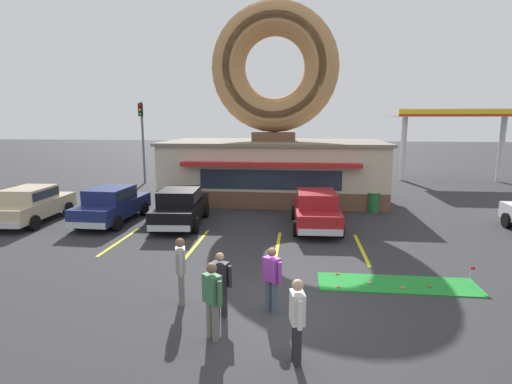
{
  "coord_description": "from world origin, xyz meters",
  "views": [
    {
      "loc": [
        0.48,
        -8.97,
        4.54
      ],
      "look_at": [
        -1.05,
        5.0,
        2.0
      ],
      "focal_mm": 28.0,
      "sensor_mm": 36.0,
      "label": 1
    }
  ],
  "objects_px": {
    "car_black": "(181,205)",
    "trash_bin": "(374,202)",
    "traffic_light_pole": "(142,132)",
    "pedestrian_beanie_man": "(272,277)",
    "car_navy": "(112,203)",
    "car_red": "(316,208)",
    "pedestrian_leather_jacket_man": "(181,268)",
    "pedestrian_hooded_kid": "(297,317)",
    "car_champagne": "(32,203)",
    "pedestrian_blue_sweater_man": "(220,282)",
    "putting_flag_pin": "(472,271)",
    "golf_ball": "(360,284)",
    "pedestrian_clipboard_woman": "(212,297)"
  },
  "relations": [
    {
      "from": "car_black",
      "to": "trash_bin",
      "type": "distance_m",
      "value": 9.47
    },
    {
      "from": "car_black",
      "to": "traffic_light_pole",
      "type": "distance_m",
      "value": 12.96
    },
    {
      "from": "pedestrian_beanie_man",
      "to": "trash_bin",
      "type": "distance_m",
      "value": 11.83
    },
    {
      "from": "car_navy",
      "to": "car_red",
      "type": "bearing_deg",
      "value": 0.1
    },
    {
      "from": "pedestrian_leather_jacket_man",
      "to": "pedestrian_beanie_man",
      "type": "bearing_deg",
      "value": -3.89
    },
    {
      "from": "pedestrian_leather_jacket_man",
      "to": "car_black",
      "type": "bearing_deg",
      "value": 106.85
    },
    {
      "from": "pedestrian_hooded_kid",
      "to": "car_red",
      "type": "bearing_deg",
      "value": 85.75
    },
    {
      "from": "pedestrian_leather_jacket_man",
      "to": "pedestrian_beanie_man",
      "type": "xyz_separation_m",
      "value": [
        2.26,
        -0.15,
        -0.07
      ]
    },
    {
      "from": "car_champagne",
      "to": "car_red",
      "type": "xyz_separation_m",
      "value": [
        12.64,
        0.39,
        0.0
      ]
    },
    {
      "from": "pedestrian_blue_sweater_man",
      "to": "putting_flag_pin",
      "type": "bearing_deg",
      "value": 20.09
    },
    {
      "from": "golf_ball",
      "to": "car_black",
      "type": "xyz_separation_m",
      "value": [
        -6.88,
        5.91,
        0.82
      ]
    },
    {
      "from": "pedestrian_leather_jacket_man",
      "to": "trash_bin",
      "type": "bearing_deg",
      "value": 58.8
    },
    {
      "from": "car_red",
      "to": "traffic_light_pole",
      "type": "height_order",
      "value": "traffic_light_pole"
    },
    {
      "from": "car_navy",
      "to": "car_black",
      "type": "relative_size",
      "value": 0.99
    },
    {
      "from": "golf_ball",
      "to": "car_navy",
      "type": "distance_m",
      "value": 11.73
    },
    {
      "from": "car_champagne",
      "to": "traffic_light_pole",
      "type": "height_order",
      "value": "traffic_light_pole"
    },
    {
      "from": "car_red",
      "to": "pedestrian_hooded_kid",
      "type": "bearing_deg",
      "value": -94.25
    },
    {
      "from": "pedestrian_hooded_kid",
      "to": "pedestrian_leather_jacket_man",
      "type": "xyz_separation_m",
      "value": [
        -2.88,
        2.16,
        0.02
      ]
    },
    {
      "from": "pedestrian_blue_sweater_man",
      "to": "pedestrian_beanie_man",
      "type": "distance_m",
      "value": 1.23
    },
    {
      "from": "car_navy",
      "to": "pedestrian_blue_sweater_man",
      "type": "distance_m",
      "value": 10.39
    },
    {
      "from": "pedestrian_beanie_man",
      "to": "trash_bin",
      "type": "relative_size",
      "value": 1.63
    },
    {
      "from": "car_red",
      "to": "pedestrian_clipboard_woman",
      "type": "distance_m",
      "value": 9.42
    },
    {
      "from": "putting_flag_pin",
      "to": "car_black",
      "type": "xyz_separation_m",
      "value": [
        -9.91,
        5.62,
        0.43
      ]
    },
    {
      "from": "car_champagne",
      "to": "pedestrian_blue_sweater_man",
      "type": "height_order",
      "value": "car_champagne"
    },
    {
      "from": "car_champagne",
      "to": "pedestrian_clipboard_woman",
      "type": "xyz_separation_m",
      "value": [
        10.16,
        -8.7,
        0.05
      ]
    },
    {
      "from": "golf_ball",
      "to": "pedestrian_leather_jacket_man",
      "type": "height_order",
      "value": "pedestrian_leather_jacket_man"
    },
    {
      "from": "car_black",
      "to": "pedestrian_blue_sweater_man",
      "type": "height_order",
      "value": "car_black"
    },
    {
      "from": "car_champagne",
      "to": "pedestrian_beanie_man",
      "type": "xyz_separation_m",
      "value": [
        11.3,
        -7.34,
        0.0
      ]
    },
    {
      "from": "pedestrian_beanie_man",
      "to": "golf_ball",
      "type": "bearing_deg",
      "value": 36.57
    },
    {
      "from": "pedestrian_blue_sweater_man",
      "to": "pedestrian_leather_jacket_man",
      "type": "bearing_deg",
      "value": 154.74
    },
    {
      "from": "trash_bin",
      "to": "car_navy",
      "type": "bearing_deg",
      "value": -164.65
    },
    {
      "from": "pedestrian_blue_sweater_man",
      "to": "car_red",
      "type": "bearing_deg",
      "value": 72.72
    },
    {
      "from": "pedestrian_hooded_kid",
      "to": "golf_ball",
      "type": "bearing_deg",
      "value": 65.22
    },
    {
      "from": "putting_flag_pin",
      "to": "pedestrian_leather_jacket_man",
      "type": "bearing_deg",
      "value": -166.16
    },
    {
      "from": "golf_ball",
      "to": "pedestrian_hooded_kid",
      "type": "xyz_separation_m",
      "value": [
        -1.73,
        -3.75,
        0.87
      ]
    },
    {
      "from": "putting_flag_pin",
      "to": "traffic_light_pole",
      "type": "height_order",
      "value": "traffic_light_pole"
    },
    {
      "from": "traffic_light_pole",
      "to": "golf_ball",
      "type": "bearing_deg",
      "value": -52.72
    },
    {
      "from": "putting_flag_pin",
      "to": "pedestrian_hooded_kid",
      "type": "relative_size",
      "value": 0.33
    },
    {
      "from": "car_black",
      "to": "car_navy",
      "type": "bearing_deg",
      "value": 178.96
    },
    {
      "from": "car_navy",
      "to": "car_red",
      "type": "distance_m",
      "value": 9.06
    },
    {
      "from": "pedestrian_hooded_kid",
      "to": "pedestrian_beanie_man",
      "type": "bearing_deg",
      "value": 107.06
    },
    {
      "from": "pedestrian_clipboard_woman",
      "to": "car_black",
      "type": "bearing_deg",
      "value": 110.64
    },
    {
      "from": "car_red",
      "to": "car_black",
      "type": "distance_m",
      "value": 5.88
    },
    {
      "from": "putting_flag_pin",
      "to": "pedestrian_clipboard_woman",
      "type": "bearing_deg",
      "value": -152.44
    },
    {
      "from": "pedestrian_hooded_kid",
      "to": "car_black",
      "type": "bearing_deg",
      "value": 118.06
    },
    {
      "from": "pedestrian_leather_jacket_man",
      "to": "golf_ball",
      "type": "bearing_deg",
      "value": 18.99
    },
    {
      "from": "golf_ball",
      "to": "car_black",
      "type": "relative_size",
      "value": 0.01
    },
    {
      "from": "car_black",
      "to": "traffic_light_pole",
      "type": "bearing_deg",
      "value": 118.67
    },
    {
      "from": "car_champagne",
      "to": "golf_ball",
      "type": "bearing_deg",
      "value": -22.29
    },
    {
      "from": "pedestrian_leather_jacket_man",
      "to": "traffic_light_pole",
      "type": "height_order",
      "value": "traffic_light_pole"
    }
  ]
}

